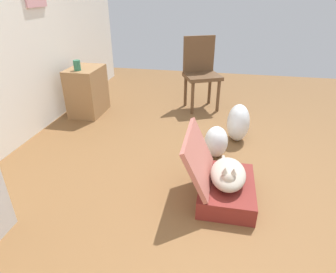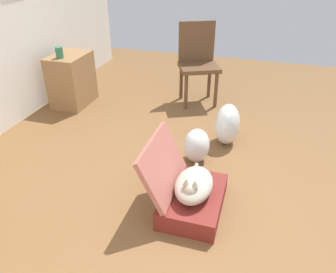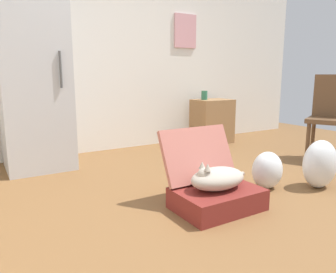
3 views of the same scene
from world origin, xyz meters
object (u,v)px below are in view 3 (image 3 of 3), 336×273
object	(u,v)px
plastic_bag_clear	(320,164)
side_table	(212,121)
plastic_bag_white	(267,170)
chair	(331,114)
vase_tall	(204,95)
suitcase_base	(217,199)
cat	(217,178)
refrigerator	(33,79)

from	to	relation	value
plastic_bag_clear	side_table	bearing A→B (deg)	78.25
plastic_bag_white	side_table	size ratio (longest dim) A/B	0.52
plastic_bag_clear	chair	distance (m)	1.14
side_table	vase_tall	xyz separation A→B (m)	(-0.14, 0.02, 0.38)
suitcase_base	vase_tall	bearing A→B (deg)	54.96
cat	vase_tall	size ratio (longest dim) A/B	4.08
cat	refrigerator	size ratio (longest dim) A/B	0.28
cat	plastic_bag_clear	bearing A→B (deg)	-5.50
suitcase_base	side_table	distance (m)	2.43
plastic_bag_clear	refrigerator	distance (m)	2.89
vase_tall	chair	xyz separation A→B (m)	(0.68, -1.50, -0.16)
refrigerator	vase_tall	world-z (taller)	refrigerator
suitcase_base	chair	world-z (taller)	chair
cat	side_table	distance (m)	2.43
refrigerator	chair	distance (m)	3.30
vase_tall	side_table	bearing A→B (deg)	-8.47
plastic_bag_clear	side_table	world-z (taller)	side_table
refrigerator	vase_tall	bearing A→B (deg)	1.77
plastic_bag_clear	side_table	distance (m)	2.06
suitcase_base	cat	xyz separation A→B (m)	(-0.01, 0.00, 0.16)
suitcase_base	vase_tall	size ratio (longest dim) A/B	4.89
plastic_bag_clear	vase_tall	bearing A→B (deg)	82.08
cat	chair	xyz separation A→B (m)	(2.04, 0.42, 0.30)
plastic_bag_clear	side_table	size ratio (longest dim) A/B	0.67
chair	vase_tall	bearing A→B (deg)	178.93
vase_tall	plastic_bag_clear	bearing A→B (deg)	-97.92
plastic_bag_white	chair	world-z (taller)	chair
side_table	plastic_bag_white	bearing A→B (deg)	-114.84
side_table	vase_tall	distance (m)	0.40
suitcase_base	side_table	world-z (taller)	side_table
suitcase_base	plastic_bag_white	size ratio (longest dim) A/B	1.90
cat	suitcase_base	bearing A→B (deg)	-2.83
suitcase_base	chair	size ratio (longest dim) A/B	0.63
side_table	chair	distance (m)	1.59
plastic_bag_clear	refrigerator	xyz separation A→B (m)	(-1.99, 1.96, 0.72)
plastic_bag_white	refrigerator	world-z (taller)	refrigerator
plastic_bag_white	plastic_bag_clear	xyz separation A→B (m)	(0.41, -0.22, 0.05)
plastic_bag_clear	suitcase_base	bearing A→B (deg)	174.48
suitcase_base	plastic_bag_white	distance (m)	0.68
suitcase_base	refrigerator	world-z (taller)	refrigerator
suitcase_base	plastic_bag_clear	size ratio (longest dim) A/B	1.46
chair	side_table	bearing A→B (deg)	174.73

